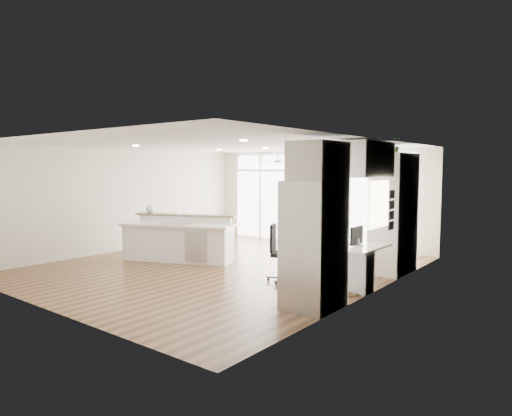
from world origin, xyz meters
The scene contains 24 objects.
floor centered at (0.00, 0.00, -0.01)m, with size 7.00×8.00×0.02m, color #442815.
ceiling centered at (0.00, 0.00, 2.70)m, with size 7.00×8.00×0.02m, color silver.
wall_back centered at (0.00, 4.00, 1.35)m, with size 7.00×0.04×2.70m, color beige.
wall_front centered at (0.00, -4.00, 1.35)m, with size 7.00×0.04×2.70m, color beige.
wall_left centered at (-3.50, 0.00, 1.35)m, with size 0.04×8.00×2.70m, color beige.
wall_right centered at (3.50, 0.00, 1.35)m, with size 0.04×8.00×2.70m, color beige.
glass_wall centered at (0.00, 3.94, 1.05)m, with size 5.80×0.06×2.08m, color white.
transom_row centered at (0.00, 3.94, 2.38)m, with size 5.90×0.06×0.40m, color white.
desk_window centered at (3.46, 0.30, 1.55)m, with size 0.04×0.85×0.85m, color white.
ceiling_fan centered at (-0.50, 2.80, 2.48)m, with size 1.16×1.16×0.32m, color silver.
recessed_lights centered at (0.00, 0.20, 2.68)m, with size 3.40×3.00×0.02m, color white.
oven_cabinet centered at (3.17, 1.80, 1.25)m, with size 0.64×1.20×2.50m, color white.
desk_nook centered at (3.13, 0.30, 0.38)m, with size 0.72×1.30×0.76m, color white.
upper_cabinets centered at (3.17, 0.30, 2.35)m, with size 0.64×1.30×0.64m, color white.
refrigerator centered at (3.11, -1.35, 1.00)m, with size 0.76×0.90×2.00m, color #B1B0B5.
fridge_cabinet centered at (3.17, -1.35, 2.30)m, with size 0.64×0.90×0.60m, color white.
framed_photos centered at (3.46, 0.92, 1.40)m, with size 0.06×0.22×0.80m, color black.
kitchen_island centered at (-1.30, -0.17, 0.54)m, with size 2.70×1.02×1.07m, color white.
rug centered at (2.95, -0.14, 0.01)m, with size 0.92×0.66×0.01m, color #362411.
office_chair centered at (1.83, -0.31, 0.55)m, with size 0.57×0.53×1.10m, color black.
fishbowl centered at (-2.33, -0.15, 1.18)m, with size 0.22×0.22×0.22m, color silver.
monitor centered at (3.05, 0.30, 0.95)m, with size 0.07×0.45×0.37m, color black.
keyboard centered at (2.88, 0.30, 0.77)m, with size 0.12×0.31×0.02m, color silver.
potted_plant centered at (3.17, 1.80, 2.62)m, with size 0.29×0.32×0.25m, color #2C4E21.
Camera 1 is at (6.72, -7.47, 2.19)m, focal length 32.00 mm.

